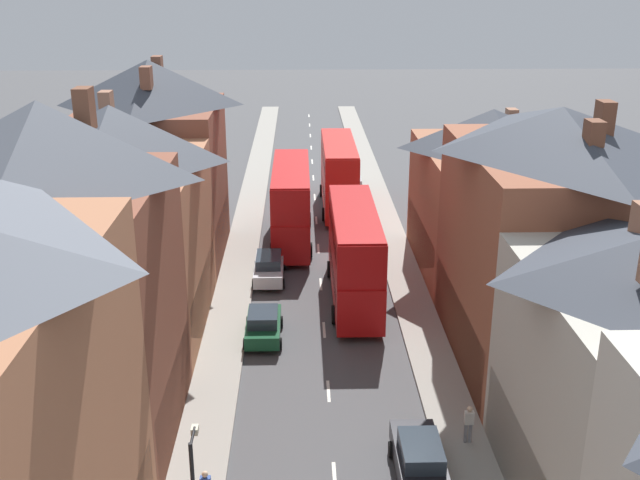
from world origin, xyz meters
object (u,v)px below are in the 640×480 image
at_px(double_decker_bus_lead, 291,202).
at_px(pedestrian_mid_left, 469,422).
at_px(double_decker_bus_far_approaching, 339,174).
at_px(car_near_silver, 350,178).
at_px(car_parked_right_a, 263,324).
at_px(car_mid_black, 420,460).
at_px(car_near_blue, 269,267).
at_px(double_decker_bus_mid_street, 354,253).

bearing_deg(double_decker_bus_lead, pedestrian_mid_left, -73.13).
relative_size(double_decker_bus_far_approaching, car_near_silver, 2.51).
height_order(car_parked_right_a, car_mid_black, car_mid_black).
bearing_deg(car_near_blue, double_decker_bus_mid_street, -31.60).
height_order(car_near_blue, pedestrian_mid_left, pedestrian_mid_left).
bearing_deg(double_decker_bus_far_approaching, car_mid_black, -87.73).
bearing_deg(car_near_blue, car_parked_right_a, -90.00).
distance_m(double_decker_bus_lead, car_mid_black, 26.18).
bearing_deg(double_decker_bus_far_approaching, car_parked_right_a, -102.66).
relative_size(car_near_blue, car_parked_right_a, 1.17).
bearing_deg(car_near_silver, car_near_blue, -107.17).
xyz_separation_m(car_near_silver, car_mid_black, (0.00, -39.06, -0.00)).
bearing_deg(double_decker_bus_far_approaching, car_near_silver, 77.66).
height_order(car_near_blue, car_near_silver, car_near_silver).
distance_m(double_decker_bus_mid_street, pedestrian_mid_left, 14.46).
relative_size(double_decker_bus_lead, car_mid_black, 2.45).
bearing_deg(double_decker_bus_mid_street, car_near_silver, 86.75).
bearing_deg(double_decker_bus_mid_street, car_mid_black, -85.32).
relative_size(double_decker_bus_mid_street, car_mid_black, 2.45).
xyz_separation_m(double_decker_bus_far_approaching, car_parked_right_a, (-4.89, -21.77, -2.01)).
bearing_deg(car_near_silver, double_decker_bus_far_approaching, -102.34).
bearing_deg(car_near_blue, car_near_silver, 72.83).
xyz_separation_m(double_decker_bus_far_approaching, car_mid_black, (1.31, -33.08, -1.96)).
height_order(car_parked_right_a, pedestrian_mid_left, pedestrian_mid_left).
relative_size(car_near_blue, car_mid_black, 1.04).
bearing_deg(pedestrian_mid_left, car_near_blue, 116.51).
bearing_deg(car_parked_right_a, car_near_silver, 77.41).
relative_size(double_decker_bus_lead, car_near_blue, 2.35).
bearing_deg(car_mid_black, car_parked_right_a, 118.73).
xyz_separation_m(double_decker_bus_mid_street, car_near_silver, (1.31, 23.08, -1.96)).
bearing_deg(double_decker_bus_mid_street, car_near_blue, 148.40).
bearing_deg(double_decker_bus_mid_street, car_parked_right_a, -136.30).
height_order(double_decker_bus_lead, double_decker_bus_mid_street, same).
bearing_deg(pedestrian_mid_left, double_decker_bus_lead, 106.87).
xyz_separation_m(double_decker_bus_mid_street, car_mid_black, (1.31, -15.98, -1.96)).
height_order(double_decker_bus_mid_street, double_decker_bus_far_approaching, same).
relative_size(double_decker_bus_mid_street, car_parked_right_a, 2.75).
distance_m(double_decker_bus_far_approaching, car_near_silver, 6.43).
xyz_separation_m(double_decker_bus_far_approaching, car_near_blue, (-4.89, -14.09, -1.98)).
xyz_separation_m(double_decker_bus_mid_street, double_decker_bus_far_approaching, (0.00, 17.10, 0.00)).
bearing_deg(car_near_blue, double_decker_bus_far_approaching, 70.85).
height_order(double_decker_bus_lead, car_near_blue, double_decker_bus_lead).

